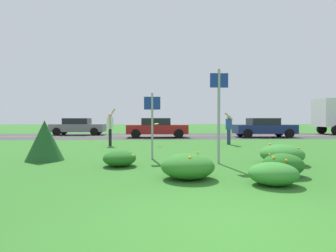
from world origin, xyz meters
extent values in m
plane|color=#2D6B23|center=(0.00, 9.60, 0.00)|extent=(120.00, 120.00, 0.00)
cube|color=#38383A|center=(0.00, 19.19, 0.00)|extent=(120.00, 7.91, 0.01)
cube|color=yellow|center=(0.00, 19.19, 0.01)|extent=(120.00, 0.16, 0.00)
ellipsoid|color=#337F2D|center=(2.87, 4.93, 0.30)|extent=(1.29, 1.41, 0.60)
sphere|color=orange|center=(2.68, 5.38, 0.56)|extent=(0.08, 0.08, 0.08)
sphere|color=orange|center=(3.37, 5.01, 0.33)|extent=(0.08, 0.08, 0.08)
sphere|color=orange|center=(3.42, 5.04, 0.42)|extent=(0.06, 0.06, 0.06)
sphere|color=orange|center=(3.00, 4.73, 0.52)|extent=(0.08, 0.08, 0.08)
sphere|color=orange|center=(2.91, 4.71, 0.40)|extent=(0.05, 0.05, 0.05)
sphere|color=orange|center=(3.11, 4.37, 0.54)|extent=(0.06, 0.06, 0.06)
sphere|color=orange|center=(3.11, 4.65, 0.40)|extent=(0.05, 0.05, 0.05)
ellipsoid|color=#2D7526|center=(-0.29, 2.94, 0.29)|extent=(1.25, 1.20, 0.58)
sphere|color=gold|center=(-0.15, 2.55, 0.40)|extent=(0.07, 0.07, 0.07)
sphere|color=gold|center=(-0.39, 2.69, 0.45)|extent=(0.06, 0.06, 0.06)
sphere|color=gold|center=(-0.28, 2.61, 0.54)|extent=(0.07, 0.07, 0.07)
sphere|color=gold|center=(-0.45, 2.78, 0.34)|extent=(0.06, 0.06, 0.06)
sphere|color=gold|center=(-0.05, 2.95, 0.60)|extent=(0.06, 0.06, 0.06)
sphere|color=gold|center=(-0.24, 3.19, 0.46)|extent=(0.07, 0.07, 0.07)
sphere|color=gold|center=(-0.41, 3.12, 0.40)|extent=(0.08, 0.08, 0.08)
ellipsoid|color=#337F2D|center=(1.44, 2.23, 0.24)|extent=(1.04, 0.92, 0.48)
sphere|color=orange|center=(1.56, 2.04, 0.40)|extent=(0.07, 0.07, 0.07)
sphere|color=orange|center=(1.69, 2.44, 0.28)|extent=(0.07, 0.07, 0.07)
sphere|color=orange|center=(1.31, 2.09, 0.32)|extent=(0.09, 0.09, 0.09)
sphere|color=orange|center=(1.38, 2.06, 0.36)|extent=(0.05, 0.05, 0.05)
sphere|color=orange|center=(1.26, 2.41, 0.36)|extent=(0.08, 0.08, 0.08)
sphere|color=orange|center=(1.59, 2.04, 0.40)|extent=(0.07, 0.07, 0.07)
ellipsoid|color=#23661E|center=(-2.10, 4.75, 0.23)|extent=(0.97, 1.06, 0.47)
sphere|color=yellow|center=(-1.92, 4.80, 0.33)|extent=(0.05, 0.05, 0.05)
sphere|color=yellow|center=(-1.69, 4.57, 0.33)|extent=(0.09, 0.09, 0.09)
sphere|color=yellow|center=(-2.16, 4.94, 0.31)|extent=(0.07, 0.07, 0.07)
ellipsoid|color=#23661E|center=(2.09, 3.18, 0.27)|extent=(0.98, 0.94, 0.55)
sphere|color=orange|center=(1.78, 3.01, 0.46)|extent=(0.08, 0.08, 0.08)
sphere|color=orange|center=(1.98, 2.79, 0.43)|extent=(0.06, 0.06, 0.06)
sphere|color=orange|center=(2.17, 3.02, 0.49)|extent=(0.06, 0.06, 0.06)
sphere|color=orange|center=(1.77, 3.22, 0.53)|extent=(0.05, 0.05, 0.05)
sphere|color=orange|center=(2.47, 3.17, 0.37)|extent=(0.08, 0.08, 0.08)
sphere|color=orange|center=(2.17, 3.44, 0.35)|extent=(0.07, 0.07, 0.07)
cube|color=#93969B|center=(-1.15, 6.15, 1.14)|extent=(0.07, 0.10, 2.28)
cube|color=navy|center=(-1.15, 6.12, 1.93)|extent=(0.56, 0.03, 0.44)
cube|color=#93969B|center=(0.92, 5.07, 1.46)|extent=(0.07, 0.10, 2.93)
cube|color=navy|center=(0.92, 5.04, 2.58)|extent=(0.56, 0.03, 0.44)
cone|color=#1E5123|center=(-4.73, 5.96, 0.67)|extent=(1.24, 1.24, 1.34)
cylinder|color=silver|center=(-3.40, 11.10, 1.17)|extent=(0.34, 0.34, 0.61)
sphere|color=tan|center=(-3.40, 11.10, 1.58)|extent=(0.21, 0.21, 0.21)
cylinder|color=black|center=(-3.40, 11.18, 0.43)|extent=(0.14, 0.14, 0.87)
cylinder|color=black|center=(-3.39, 11.01, 0.43)|extent=(0.14, 0.14, 0.87)
cylinder|color=tan|center=(-3.34, 11.30, 1.68)|extent=(0.40, 0.11, 0.53)
cylinder|color=tan|center=(-3.36, 10.90, 1.16)|extent=(0.12, 0.10, 0.58)
cylinder|color=#2D4C9E|center=(2.93, 11.46, 1.11)|extent=(0.34, 0.34, 0.58)
sphere|color=tan|center=(2.93, 11.46, 1.50)|extent=(0.21, 0.21, 0.21)
cylinder|color=navy|center=(2.94, 11.38, 0.41)|extent=(0.14, 0.14, 0.82)
cylinder|color=navy|center=(2.93, 11.55, 0.41)|extent=(0.14, 0.14, 0.82)
cylinder|color=tan|center=(2.86, 11.26, 1.54)|extent=(0.48, 0.12, 0.43)
cylinder|color=tan|center=(2.90, 11.66, 1.09)|extent=(0.12, 0.10, 0.55)
cylinder|color=#8CD133|center=(-1.00, 11.21, 1.13)|extent=(0.25, 0.25, 0.08)
torus|color=#8CD133|center=(-1.00, 11.21, 1.13)|extent=(0.25, 0.25, 0.08)
cube|color=slate|center=(-7.72, 20.97, 0.62)|extent=(4.50, 1.82, 0.66)
cube|color=black|center=(-7.82, 20.97, 1.19)|extent=(2.10, 1.64, 0.52)
cylinder|color=black|center=(-6.17, 21.86, 0.33)|extent=(0.66, 0.22, 0.66)
cylinder|color=black|center=(-6.17, 20.08, 0.33)|extent=(0.66, 0.22, 0.66)
cylinder|color=black|center=(-9.27, 21.86, 0.33)|extent=(0.66, 0.22, 0.66)
cylinder|color=black|center=(-9.27, 20.08, 0.33)|extent=(0.66, 0.22, 0.66)
cube|color=maroon|center=(-0.91, 17.41, 0.62)|extent=(4.50, 1.82, 0.66)
cube|color=black|center=(-1.01, 17.41, 1.19)|extent=(2.10, 1.64, 0.52)
cylinder|color=black|center=(0.64, 18.30, 0.33)|extent=(0.66, 0.22, 0.66)
cylinder|color=black|center=(0.64, 16.52, 0.33)|extent=(0.66, 0.22, 0.66)
cylinder|color=black|center=(-2.46, 18.30, 0.33)|extent=(0.66, 0.22, 0.66)
cylinder|color=black|center=(-2.46, 16.52, 0.33)|extent=(0.66, 0.22, 0.66)
cube|color=navy|center=(7.22, 17.41, 0.62)|extent=(4.50, 1.82, 0.66)
cube|color=black|center=(7.12, 17.41, 1.19)|extent=(2.10, 1.64, 0.52)
cylinder|color=black|center=(8.77, 18.30, 0.33)|extent=(0.66, 0.22, 0.66)
cylinder|color=black|center=(8.77, 16.52, 0.33)|extent=(0.66, 0.22, 0.66)
cylinder|color=black|center=(5.67, 18.30, 0.33)|extent=(0.66, 0.22, 0.66)
cylinder|color=black|center=(5.67, 16.52, 0.33)|extent=(0.66, 0.22, 0.66)
cylinder|color=black|center=(14.58, 22.07, 0.44)|extent=(0.88, 0.26, 0.88)
camera|label=1|loc=(-1.03, -3.51, 1.39)|focal=29.89mm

